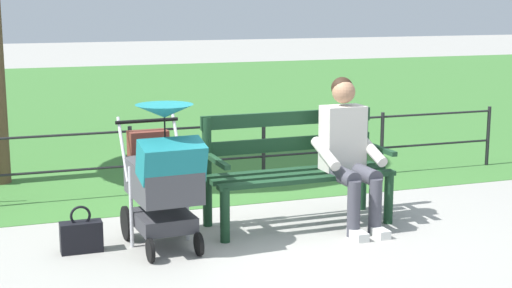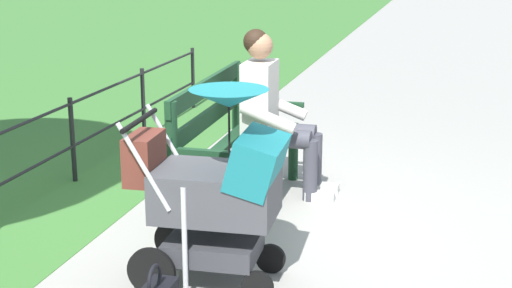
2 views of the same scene
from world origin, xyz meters
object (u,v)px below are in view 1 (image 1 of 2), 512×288
object	(u,v)px
person_on_bench	(348,148)
handbag	(81,236)
park_bench	(295,164)
stroller	(163,175)

from	to	relation	value
person_on_bench	handbag	distance (m)	2.32
park_bench	handbag	xyz separation A→B (m)	(1.86, 0.19, -0.40)
park_bench	person_on_bench	distance (m)	0.48
person_on_bench	handbag	bearing A→B (deg)	-0.91
park_bench	stroller	distance (m)	1.28
person_on_bench	stroller	world-z (taller)	person_on_bench
park_bench	handbag	size ratio (longest dim) A/B	4.35
stroller	handbag	xyz separation A→B (m)	(0.63, -0.13, -0.47)
person_on_bench	park_bench	bearing A→B (deg)	-29.55
person_on_bench	stroller	distance (m)	1.63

